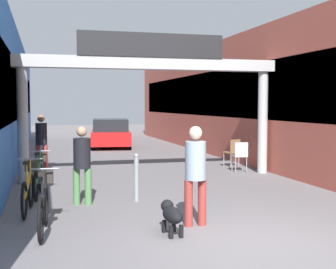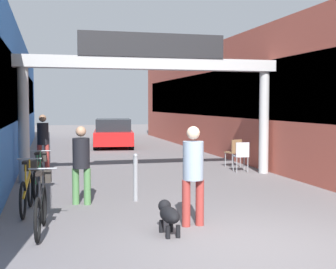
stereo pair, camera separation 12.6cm
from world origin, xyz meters
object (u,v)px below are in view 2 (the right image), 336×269
(bicycle_green_third, at_px, (39,176))
(cafe_chair_aluminium_nearer, at_px, (241,154))
(dog_on_leash, at_px, (169,214))
(pedestrian_with_dog, at_px, (193,169))
(pedestrian_companion, at_px, (81,160))
(pedestrian_carrying_crate, at_px, (43,139))
(parked_car_red, at_px, (113,133))
(cafe_chair_wood_farther, at_px, (235,150))
(bollard_post_metal, at_px, (136,177))
(bicycle_black_nearest, at_px, (41,204))
(bicycle_orange_second, at_px, (28,188))

(bicycle_green_third, distance_m, cafe_chair_aluminium_nearer, 6.18)
(bicycle_green_third, bearing_deg, dog_on_leash, -61.44)
(pedestrian_with_dog, bearing_deg, dog_on_leash, -143.51)
(cafe_chair_aluminium_nearer, bearing_deg, pedestrian_companion, -145.23)
(pedestrian_carrying_crate, distance_m, dog_on_leash, 7.98)
(pedestrian_carrying_crate, height_order, bicycle_green_third, pedestrian_carrying_crate)
(pedestrian_companion, distance_m, cafe_chair_aluminium_nearer, 5.99)
(parked_car_red, bearing_deg, pedestrian_carrying_crate, -113.08)
(cafe_chair_wood_farther, relative_size, parked_car_red, 0.21)
(parked_car_red, bearing_deg, pedestrian_with_dog, -92.48)
(bollard_post_metal, height_order, cafe_chair_aluminium_nearer, bollard_post_metal)
(cafe_chair_wood_farther, bearing_deg, bicycle_black_nearest, -132.85)
(pedestrian_companion, bearing_deg, parked_car_red, 79.52)
(pedestrian_with_dog, xyz_separation_m, dog_on_leash, (-0.51, -0.38, -0.63))
(bicycle_orange_second, relative_size, bicycle_green_third, 1.00)
(pedestrian_carrying_crate, xyz_separation_m, bicycle_black_nearest, (0.05, -7.05, -0.54))
(pedestrian_carrying_crate, bearing_deg, cafe_chair_aluminium_nearer, -17.28)
(pedestrian_with_dog, bearing_deg, bollard_post_metal, 104.29)
(pedestrian_companion, relative_size, bicycle_green_third, 0.93)
(pedestrian_carrying_crate, height_order, cafe_chair_aluminium_nearer, pedestrian_carrying_crate)
(dog_on_leash, relative_size, bollard_post_metal, 0.69)
(bicycle_orange_second, height_order, cafe_chair_wood_farther, bicycle_orange_second)
(pedestrian_with_dog, height_order, pedestrian_carrying_crate, pedestrian_carrying_crate)
(bicycle_green_third, xyz_separation_m, cafe_chair_aluminium_nearer, (5.76, 2.24, 0.10))
(bicycle_orange_second, distance_m, parked_car_red, 13.28)
(pedestrian_companion, xyz_separation_m, cafe_chair_wood_farther, (5.13, 4.48, -0.35))
(pedestrian_carrying_crate, bearing_deg, bicycle_black_nearest, -89.58)
(pedestrian_with_dog, relative_size, cafe_chair_aluminium_nearer, 1.86)
(dog_on_leash, bearing_deg, parked_car_red, 85.62)
(pedestrian_carrying_crate, height_order, bicycle_black_nearest, pedestrian_carrying_crate)
(pedestrian_carrying_crate, bearing_deg, bollard_post_metal, -69.49)
(bicycle_orange_second, relative_size, parked_car_red, 0.40)
(dog_on_leash, relative_size, bicycle_green_third, 0.41)
(pedestrian_carrying_crate, bearing_deg, pedestrian_companion, -81.22)
(pedestrian_carrying_crate, bearing_deg, pedestrian_with_dog, -71.31)
(parked_car_red, bearing_deg, bollard_post_metal, -95.49)
(pedestrian_carrying_crate, relative_size, bicycle_green_third, 1.01)
(pedestrian_carrying_crate, bearing_deg, parked_car_red, 66.92)
(pedestrian_with_dog, distance_m, bollard_post_metal, 2.31)
(pedestrian_with_dog, height_order, bicycle_black_nearest, pedestrian_with_dog)
(bicycle_orange_second, distance_m, cafe_chair_aluminium_nearer, 7.03)
(cafe_chair_aluminium_nearer, bearing_deg, cafe_chair_wood_farther, 78.32)
(bicycle_black_nearest, distance_m, bollard_post_metal, 2.69)
(bicycle_black_nearest, bearing_deg, parked_car_red, 77.97)
(pedestrian_with_dog, bearing_deg, bicycle_orange_second, 146.69)
(dog_on_leash, xyz_separation_m, cafe_chair_wood_farther, (3.97, 6.99, 0.23))
(bicycle_orange_second, relative_size, cafe_chair_aluminium_nearer, 1.90)
(dog_on_leash, relative_size, cafe_chair_wood_farther, 0.77)
(bicycle_green_third, xyz_separation_m, parked_car_red, (3.16, 11.32, 0.21))
(bicycle_green_third, relative_size, cafe_chair_wood_farther, 1.90)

